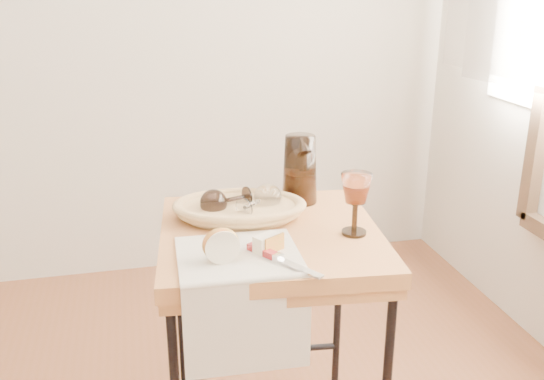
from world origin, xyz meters
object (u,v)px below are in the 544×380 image
object	(u,v)px
pitcher	(300,169)
table_knife	(281,258)
goblet_lying_a	(228,200)
side_table	(270,348)
wine_goblet	(355,204)
bread_basket	(240,210)
goblet_lying_b	(258,202)
apple_half	(221,244)
tea_towel	(239,256)

from	to	relation	value
pitcher	table_knife	world-z (taller)	pitcher
goblet_lying_a	side_table	bearing A→B (deg)	110.42
goblet_lying_a	wine_goblet	bearing A→B (deg)	129.47
bread_basket	pitcher	world-z (taller)	pitcher
goblet_lying_b	wine_goblet	distance (m)	0.28
side_table	pitcher	world-z (taller)	pitcher
side_table	goblet_lying_a	size ratio (longest dim) A/B	5.96
side_table	wine_goblet	xyz separation A→B (m)	(0.21, -0.08, 0.45)
side_table	wine_goblet	distance (m)	0.51
bread_basket	apple_half	xyz separation A→B (m)	(-0.09, -0.27, 0.02)
bread_basket	goblet_lying_b	distance (m)	0.06
side_table	wine_goblet	bearing A→B (deg)	-19.86
goblet_lying_b	pitcher	size ratio (longest dim) A/B	0.52
wine_goblet	goblet_lying_a	bearing A→B (deg)	147.31
goblet_lying_b	goblet_lying_a	bearing A→B (deg)	116.90
tea_towel	wine_goblet	xyz separation A→B (m)	(0.32, 0.07, 0.08)
goblet_lying_b	table_knife	xyz separation A→B (m)	(-0.01, -0.29, -0.04)
tea_towel	side_table	bearing A→B (deg)	53.90
side_table	apple_half	world-z (taller)	apple_half
tea_towel	goblet_lying_a	distance (m)	0.27
side_table	goblet_lying_b	size ratio (longest dim) A/B	5.82
bread_basket	wine_goblet	size ratio (longest dim) A/B	1.96
wine_goblet	apple_half	distance (m)	0.38
pitcher	goblet_lying_a	bearing A→B (deg)	-171.27
pitcher	apple_half	world-z (taller)	pitcher
tea_towel	goblet_lying_b	bearing A→B (deg)	69.12
bread_basket	wine_goblet	distance (m)	0.33
tea_towel	goblet_lying_a	bearing A→B (deg)	88.11
bread_basket	side_table	bearing A→B (deg)	-47.63
side_table	tea_towel	world-z (taller)	tea_towel
bread_basket	apple_half	size ratio (longest dim) A/B	3.70
goblet_lying_a	apple_half	bearing A→B (deg)	59.37
tea_towel	goblet_lying_b	size ratio (longest dim) A/B	2.32
goblet_lying_b	apple_half	world-z (taller)	goblet_lying_b
tea_towel	table_knife	size ratio (longest dim) A/B	1.30
tea_towel	wine_goblet	world-z (taller)	wine_goblet
tea_towel	bread_basket	world-z (taller)	bread_basket
pitcher	wine_goblet	world-z (taller)	pitcher
pitcher	apple_half	bearing A→B (deg)	-138.46
tea_towel	pitcher	xyz separation A→B (m)	(0.25, 0.33, 0.10)
goblet_lying_a	goblet_lying_b	world-z (taller)	goblet_lying_b
table_knife	wine_goblet	bearing A→B (deg)	86.79
side_table	tea_towel	xyz separation A→B (m)	(-0.11, -0.14, 0.37)
bread_basket	pitcher	size ratio (longest dim) A/B	1.35
side_table	table_knife	size ratio (longest dim) A/B	3.28
bread_basket	goblet_lying_a	world-z (taller)	goblet_lying_a
apple_half	wine_goblet	bearing A→B (deg)	8.95
tea_towel	bread_basket	bearing A→B (deg)	81.20
tea_towel	apple_half	distance (m)	0.07
bread_basket	goblet_lying_a	bearing A→B (deg)	164.07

